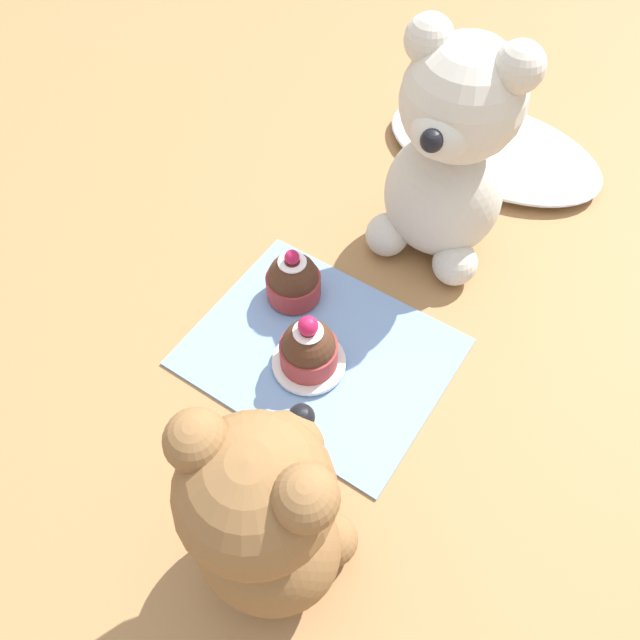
% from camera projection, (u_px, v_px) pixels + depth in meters
% --- Properties ---
extents(ground_plane, '(4.00, 4.00, 0.00)m').
position_uv_depth(ground_plane, '(320.00, 353.00, 0.61)').
color(ground_plane, '#9E7042').
extents(knitted_placemat, '(0.24, 0.19, 0.01)m').
position_uv_depth(knitted_placemat, '(320.00, 351.00, 0.61)').
color(knitted_placemat, '#7A9ED1').
rests_on(knitted_placemat, ground_plane).
extents(tulle_cloth, '(0.27, 0.17, 0.03)m').
position_uv_depth(tulle_cloth, '(493.00, 148.00, 0.77)').
color(tulle_cloth, silver).
rests_on(tulle_cloth, ground_plane).
extents(teddy_bear_cream, '(0.13, 0.13, 0.25)m').
position_uv_depth(teddy_bear_cream, '(449.00, 158.00, 0.60)').
color(teddy_bear_cream, beige).
rests_on(teddy_bear_cream, ground_plane).
extents(teddy_bear_tan, '(0.12, 0.12, 0.22)m').
position_uv_depth(teddy_bear_tan, '(265.00, 519.00, 0.41)').
color(teddy_bear_tan, olive).
rests_on(teddy_bear_tan, ground_plane).
extents(cupcake_near_cream_bear, '(0.06, 0.06, 0.06)m').
position_uv_depth(cupcake_near_cream_bear, '(293.00, 280.00, 0.63)').
color(cupcake_near_cream_bear, '#993333').
rests_on(cupcake_near_cream_bear, knitted_placemat).
extents(saucer_plate, '(0.07, 0.07, 0.01)m').
position_uv_depth(saucer_plate, '(311.00, 363.00, 0.59)').
color(saucer_plate, white).
rests_on(saucer_plate, knitted_placemat).
extents(cupcake_near_tan_bear, '(0.05, 0.05, 0.07)m').
position_uv_depth(cupcake_near_tan_bear, '(311.00, 349.00, 0.57)').
color(cupcake_near_tan_bear, '#993333').
rests_on(cupcake_near_tan_bear, saucer_plate).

